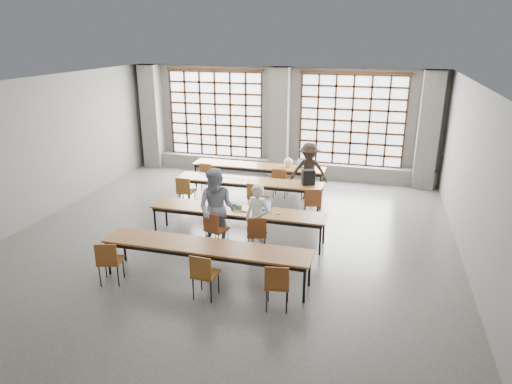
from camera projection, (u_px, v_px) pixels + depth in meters
The scene contains 41 objects.
floor at pixel (229, 240), 10.42m from camera, with size 11.00×11.00×0.00m, color #484846.
ceiling at pixel (226, 84), 9.27m from camera, with size 11.00×11.00×0.00m, color silver.
wall_back at pixel (281, 122), 14.85m from camera, with size 10.00×10.00×0.00m, color slate.
wall_front at pixel (61, 305), 4.83m from camera, with size 10.00×10.00×0.00m, color slate.
wall_left at pixel (33, 152), 11.09m from camera, with size 11.00×11.00×0.00m, color slate.
wall_right at pixel (478, 186), 8.60m from camera, with size 11.00×11.00×0.00m, color slate.
column_left at pixel (152, 117), 15.72m from camera, with size 0.60×0.55×3.50m, color #5A5A58.
column_mid at pixel (280, 123), 14.60m from camera, with size 0.60×0.55×3.50m, color #5A5A58.
column_right at pixel (428, 131), 13.48m from camera, with size 0.60×0.55×3.50m, color #5A5A58.
window_left at pixel (216, 115), 15.29m from camera, with size 3.32×0.12×3.00m.
window_right at pixel (352, 121), 14.17m from camera, with size 3.32×0.12×3.00m.
sill_ledge at pixel (279, 168), 15.16m from camera, with size 9.80×0.35×0.50m, color #5A5A58.
desk_row_a at pixel (258, 167), 13.70m from camera, with size 4.00×0.70×0.73m.
desk_row_b at pixel (249, 183), 12.30m from camera, with size 4.00×0.70×0.73m.
desk_row_c at pixel (237, 212), 10.26m from camera, with size 4.00×0.70×0.73m.
desk_row_d at pixel (206, 248), 8.53m from camera, with size 4.00×0.70×0.73m.
chair_back_left at pixel (207, 174), 13.52m from camera, with size 0.44×0.45×0.88m.
chair_back_mid at pixel (280, 180), 12.97m from camera, with size 0.42×0.43×0.88m.
chair_back_right at pixel (308, 182), 12.76m from camera, with size 0.47×0.47×0.88m.
chair_mid_left at pixel (185, 189), 12.17m from camera, with size 0.43×0.43×0.88m.
chair_mid_centre at pixel (256, 196), 11.68m from camera, with size 0.53×0.53×0.88m.
chair_mid_right at pixel (312, 201), 11.32m from camera, with size 0.51×0.51×0.88m.
chair_front_left at pixel (214, 227), 9.81m from camera, with size 0.53×0.53×0.88m.
chair_front_right at pixel (257, 231), 9.58m from camera, with size 0.52×0.52×0.88m.
chair_near_left at pixel (109, 259), 8.42m from camera, with size 0.51×0.52×0.88m.
chair_near_mid at pixel (204, 272), 7.95m from camera, with size 0.44×0.45×0.88m.
chair_near_right at pixel (277, 282), 7.63m from camera, with size 0.48×0.48×0.88m.
student_male at pixel (257, 219), 9.62m from camera, with size 0.56×0.37×1.53m, color white.
student_female at pixel (217, 209), 9.80m from camera, with size 0.87×0.68×1.79m, color #19234D.
student_back at pixel (309, 171), 12.79m from camera, with size 1.05×0.60×1.62m, color black.
laptop_front at pixel (263, 208), 10.17m from camera, with size 0.43×0.39×0.26m.
laptop_back at pixel (303, 166), 13.42m from camera, with size 0.42×0.38×0.26m.
mouse at pixel (278, 213), 9.98m from camera, with size 0.10×0.06×0.04m, color white.
green_box at pixel (236, 206), 10.31m from camera, with size 0.25×0.09×0.09m, color #2B8338.
phone at pixel (244, 212), 10.10m from camera, with size 0.13×0.06×0.01m, color black.
paper_sheet_a at pixel (228, 178), 12.48m from camera, with size 0.30×0.21×0.00m, color white.
paper_sheet_b at pixel (238, 180), 12.31m from camera, with size 0.30×0.21×0.00m, color silver.
paper_sheet_c at pixel (252, 181), 12.26m from camera, with size 0.30×0.21×0.00m, color white.
backpack at pixel (308, 177), 11.86m from camera, with size 0.32×0.20×0.40m, color black.
plastic_bag at pixel (288, 162), 13.45m from camera, with size 0.26×0.21×0.29m, color white.
red_pouch at pixel (110, 258), 8.51m from camera, with size 0.20×0.08×0.06m, color #AD1523.
Camera 1 is at (3.10, -8.98, 4.47)m, focal length 32.00 mm.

